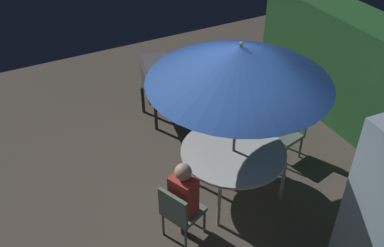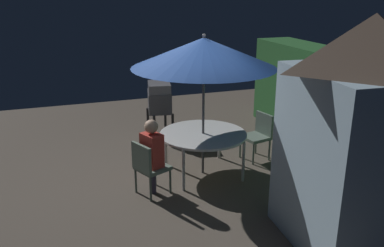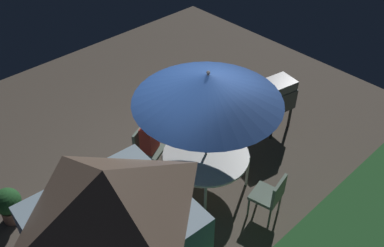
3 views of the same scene
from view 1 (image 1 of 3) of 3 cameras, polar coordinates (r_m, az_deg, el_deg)
ground_plane at (r=6.63m, az=0.75°, el=-10.46°), size 11.00×11.00×0.00m
patio_table at (r=6.40m, az=5.42°, el=-3.86°), size 1.54×1.54×0.76m
patio_umbrella at (r=5.58m, az=6.27°, el=7.73°), size 2.44×2.44×2.49m
bbq_grill at (r=7.89m, az=-4.44°, el=5.85°), size 0.78×0.62×1.20m
chair_near_shed at (r=5.83m, az=-1.65°, el=-11.35°), size 0.61×0.61×0.90m
chair_far_side at (r=7.32m, az=12.59°, el=-0.76°), size 0.55×0.55×0.90m
person_in_red at (r=5.69m, az=-1.13°, el=-9.07°), size 0.41×0.36×1.26m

